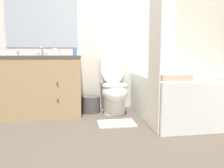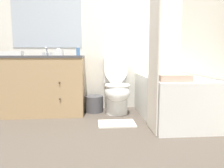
{
  "view_description": "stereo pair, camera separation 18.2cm",
  "coord_description": "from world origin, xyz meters",
  "px_view_note": "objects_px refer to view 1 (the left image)",
  "views": [
    {
      "loc": [
        -0.27,
        -1.83,
        0.85
      ],
      "look_at": [
        0.14,
        0.72,
        0.5
      ],
      "focal_mm": 35.0,
      "sensor_mm": 36.0,
      "label": 1
    },
    {
      "loc": [
        -0.08,
        -1.86,
        0.85
      ],
      "look_at": [
        0.14,
        0.72,
        0.5
      ],
      "focal_mm": 35.0,
      "sensor_mm": 36.0,
      "label": 2
    }
  ],
  "objects_px": {
    "wastebasket": "(91,104)",
    "hand_towel_folded": "(7,53)",
    "bathtub": "(169,97)",
    "bath_towel_folded": "(174,77)",
    "sink_faucet": "(42,53)",
    "tissue_box": "(55,53)",
    "soap_dispenser": "(75,51)",
    "toilet": "(114,89)",
    "vanity_cabinet": "(42,85)",
    "bath_mat": "(117,123)"
  },
  "relations": [
    {
      "from": "wastebasket",
      "to": "hand_towel_folded",
      "type": "bearing_deg",
      "value": -167.97
    },
    {
      "from": "bathtub",
      "to": "bath_towel_folded",
      "type": "distance_m",
      "value": 0.59
    },
    {
      "from": "sink_faucet",
      "to": "bathtub",
      "type": "height_order",
      "value": "sink_faucet"
    },
    {
      "from": "tissue_box",
      "to": "soap_dispenser",
      "type": "xyz_separation_m",
      "value": [
        0.27,
        0.09,
        0.02
      ]
    },
    {
      "from": "wastebasket",
      "to": "soap_dispenser",
      "type": "xyz_separation_m",
      "value": [
        -0.22,
        0.03,
        0.78
      ]
    },
    {
      "from": "sink_faucet",
      "to": "hand_towel_folded",
      "type": "relative_size",
      "value": 0.53
    },
    {
      "from": "toilet",
      "to": "hand_towel_folded",
      "type": "distance_m",
      "value": 1.5
    },
    {
      "from": "tissue_box",
      "to": "hand_towel_folded",
      "type": "xyz_separation_m",
      "value": [
        -0.58,
        -0.16,
        -0.01
      ]
    },
    {
      "from": "soap_dispenser",
      "to": "bath_towel_folded",
      "type": "distance_m",
      "value": 1.48
    },
    {
      "from": "tissue_box",
      "to": "hand_towel_folded",
      "type": "height_order",
      "value": "tissue_box"
    },
    {
      "from": "sink_faucet",
      "to": "wastebasket",
      "type": "height_order",
      "value": "sink_faucet"
    },
    {
      "from": "vanity_cabinet",
      "to": "soap_dispenser",
      "type": "xyz_separation_m",
      "value": [
        0.47,
        0.07,
        0.47
      ]
    },
    {
      "from": "soap_dispenser",
      "to": "bath_towel_folded",
      "type": "xyz_separation_m",
      "value": [
        1.1,
        -0.94,
        -0.3
      ]
    },
    {
      "from": "toilet",
      "to": "soap_dispenser",
      "type": "height_order",
      "value": "soap_dispenser"
    },
    {
      "from": "hand_towel_folded",
      "to": "bathtub",
      "type": "bearing_deg",
      "value": -5.83
    },
    {
      "from": "vanity_cabinet",
      "to": "bathtub",
      "type": "relative_size",
      "value": 0.81
    },
    {
      "from": "sink_faucet",
      "to": "soap_dispenser",
      "type": "distance_m",
      "value": 0.49
    },
    {
      "from": "vanity_cabinet",
      "to": "hand_towel_folded",
      "type": "height_order",
      "value": "hand_towel_folded"
    },
    {
      "from": "toilet",
      "to": "tissue_box",
      "type": "height_order",
      "value": "tissue_box"
    },
    {
      "from": "vanity_cabinet",
      "to": "sink_faucet",
      "type": "bearing_deg",
      "value": 90.0
    },
    {
      "from": "bath_mat",
      "to": "hand_towel_folded",
      "type": "bearing_deg",
      "value": 163.6
    },
    {
      "from": "tissue_box",
      "to": "hand_towel_folded",
      "type": "bearing_deg",
      "value": -164.31
    },
    {
      "from": "sink_faucet",
      "to": "tissue_box",
      "type": "distance_m",
      "value": 0.3
    },
    {
      "from": "bathtub",
      "to": "tissue_box",
      "type": "height_order",
      "value": "tissue_box"
    },
    {
      "from": "soap_dispenser",
      "to": "bathtub",
      "type": "bearing_deg",
      "value": -20.49
    },
    {
      "from": "bathtub",
      "to": "hand_towel_folded",
      "type": "bearing_deg",
      "value": 174.17
    },
    {
      "from": "sink_faucet",
      "to": "wastebasket",
      "type": "bearing_deg",
      "value": -12.8
    },
    {
      "from": "soap_dispenser",
      "to": "bath_towel_folded",
      "type": "relative_size",
      "value": 0.41
    },
    {
      "from": "vanity_cabinet",
      "to": "sink_faucet",
      "type": "xyz_separation_m",
      "value": [
        -0.0,
        0.2,
        0.45
      ]
    },
    {
      "from": "sink_faucet",
      "to": "bathtub",
      "type": "xyz_separation_m",
      "value": [
        1.72,
        -0.6,
        -0.59
      ]
    },
    {
      "from": "sink_faucet",
      "to": "toilet",
      "type": "bearing_deg",
      "value": -13.74
    },
    {
      "from": "soap_dispenser",
      "to": "hand_towel_folded",
      "type": "height_order",
      "value": "soap_dispenser"
    },
    {
      "from": "vanity_cabinet",
      "to": "hand_towel_folded",
      "type": "relative_size",
      "value": 4.1
    },
    {
      "from": "vanity_cabinet",
      "to": "bath_towel_folded",
      "type": "relative_size",
      "value": 3.14
    },
    {
      "from": "sink_faucet",
      "to": "tissue_box",
      "type": "xyz_separation_m",
      "value": [
        0.2,
        -0.22,
        0.0
      ]
    },
    {
      "from": "vanity_cabinet",
      "to": "bathtub",
      "type": "height_order",
      "value": "vanity_cabinet"
    },
    {
      "from": "bath_towel_folded",
      "to": "sink_faucet",
      "type": "bearing_deg",
      "value": 145.61
    },
    {
      "from": "vanity_cabinet",
      "to": "sink_faucet",
      "type": "relative_size",
      "value": 7.77
    },
    {
      "from": "soap_dispenser",
      "to": "tissue_box",
      "type": "bearing_deg",
      "value": -161.41
    },
    {
      "from": "wastebasket",
      "to": "bath_mat",
      "type": "bearing_deg",
      "value": -65.96
    },
    {
      "from": "vanity_cabinet",
      "to": "wastebasket",
      "type": "relative_size",
      "value": 3.97
    },
    {
      "from": "wastebasket",
      "to": "soap_dispenser",
      "type": "relative_size",
      "value": 1.95
    },
    {
      "from": "hand_towel_folded",
      "to": "vanity_cabinet",
      "type": "bearing_deg",
      "value": 26.14
    },
    {
      "from": "bathtub",
      "to": "tissue_box",
      "type": "xyz_separation_m",
      "value": [
        -1.52,
        0.38,
        0.59
      ]
    },
    {
      "from": "hand_towel_folded",
      "to": "toilet",
      "type": "bearing_deg",
      "value": 5.49
    },
    {
      "from": "bathtub",
      "to": "sink_faucet",
      "type": "bearing_deg",
      "value": 160.81
    },
    {
      "from": "toilet",
      "to": "wastebasket",
      "type": "distance_m",
      "value": 0.42
    },
    {
      "from": "bathtub",
      "to": "wastebasket",
      "type": "height_order",
      "value": "bathtub"
    },
    {
      "from": "sink_faucet",
      "to": "hand_towel_folded",
      "type": "distance_m",
      "value": 0.54
    },
    {
      "from": "tissue_box",
      "to": "soap_dispenser",
      "type": "bearing_deg",
      "value": 18.59
    }
  ]
}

